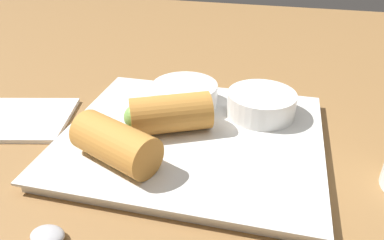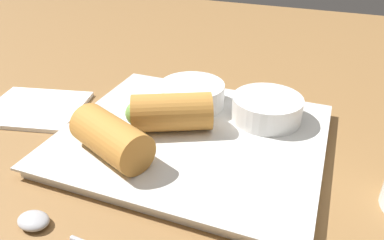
% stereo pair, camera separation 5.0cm
% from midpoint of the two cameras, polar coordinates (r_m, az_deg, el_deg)
% --- Properties ---
extents(table_surface, '(1.80, 1.40, 0.02)m').
position_cam_midpoint_polar(table_surface, '(0.48, 1.43, -3.67)').
color(table_surface, olive).
rests_on(table_surface, ground).
extents(serving_plate, '(0.31, 0.27, 0.01)m').
position_cam_midpoint_polar(serving_plate, '(0.46, -3.15, -2.89)').
color(serving_plate, silver).
rests_on(serving_plate, table_surface).
extents(roll_front_left, '(0.11, 0.08, 0.05)m').
position_cam_midpoint_polar(roll_front_left, '(0.41, -15.51, -3.38)').
color(roll_front_left, '#C68438').
rests_on(roll_front_left, serving_plate).
extents(roll_front_right, '(0.11, 0.08, 0.05)m').
position_cam_midpoint_polar(roll_front_right, '(0.45, -7.06, 0.82)').
color(roll_front_right, '#C68438').
rests_on(roll_front_right, serving_plate).
extents(dipping_bowl_near, '(0.09, 0.09, 0.03)m').
position_cam_midpoint_polar(dipping_bowl_near, '(0.51, -3.95, 3.90)').
color(dipping_bowl_near, white).
rests_on(dipping_bowl_near, serving_plate).
extents(dipping_bowl_far, '(0.09, 0.09, 0.03)m').
position_cam_midpoint_polar(dipping_bowl_far, '(0.49, 7.64, 2.51)').
color(dipping_bowl_far, white).
rests_on(dipping_bowl_far, serving_plate).
extents(napkin, '(0.15, 0.14, 0.01)m').
position_cam_midpoint_polar(napkin, '(0.56, -27.04, 0.06)').
color(napkin, white).
rests_on(napkin, table_surface).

